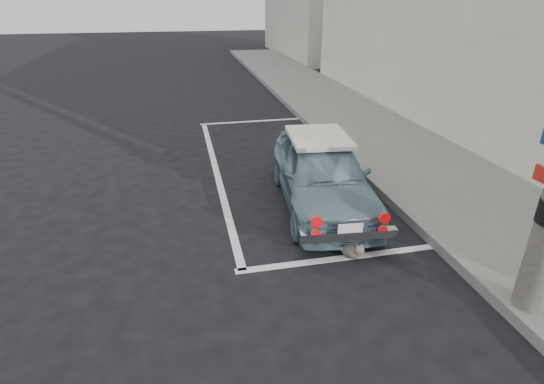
% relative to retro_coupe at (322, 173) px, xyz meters
% --- Properties ---
extents(ground, '(80.00, 80.00, 0.00)m').
position_rel_retro_coupe_xyz_m(ground, '(-0.69, -1.11, -0.59)').
color(ground, black).
rests_on(ground, ground).
extents(sidewalk, '(2.80, 40.00, 0.15)m').
position_rel_retro_coupe_xyz_m(sidewalk, '(2.51, 0.89, -0.51)').
color(sidewalk, '#60605C').
rests_on(sidewalk, ground).
extents(pline_rear, '(3.00, 0.12, 0.01)m').
position_rel_retro_coupe_xyz_m(pline_rear, '(-0.19, -1.61, -0.58)').
color(pline_rear, silver).
rests_on(pline_rear, ground).
extents(pline_front, '(3.00, 0.12, 0.01)m').
position_rel_retro_coupe_xyz_m(pline_front, '(-0.19, 5.39, -0.58)').
color(pline_front, silver).
rests_on(pline_front, ground).
extents(pline_side, '(0.12, 7.00, 0.01)m').
position_rel_retro_coupe_xyz_m(pline_side, '(-1.59, 1.89, -0.58)').
color(pline_side, silver).
rests_on(pline_side, ground).
extents(retro_coupe, '(1.70, 3.52, 1.16)m').
position_rel_retro_coupe_xyz_m(retro_coupe, '(0.00, 0.00, 0.00)').
color(retro_coupe, gray).
rests_on(retro_coupe, ground).
extents(cat, '(0.34, 0.51, 0.28)m').
position_rel_retro_coupe_xyz_m(cat, '(-0.09, -1.61, -0.46)').
color(cat, '#756859').
rests_on(cat, ground).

